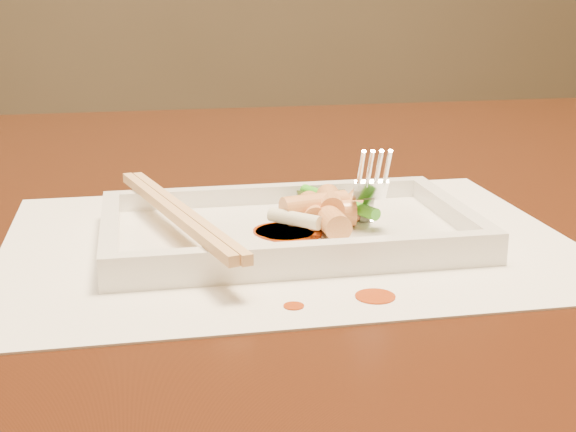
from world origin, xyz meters
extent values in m
cube|color=black|center=(0.00, 0.00, 0.73)|extent=(1.40, 0.90, 0.04)
cube|color=white|center=(0.02, -0.18, 0.75)|extent=(0.40, 0.30, 0.00)
cylinder|color=#A22F04|center=(0.05, -0.29, 0.75)|extent=(0.02, 0.02, 0.00)
cylinder|color=#A22F04|center=(0.00, -0.30, 0.75)|extent=(0.01, 0.01, 0.00)
cube|color=white|center=(0.02, -0.18, 0.76)|extent=(0.26, 0.16, 0.01)
cube|color=white|center=(0.02, -0.10, 0.77)|extent=(0.26, 0.01, 0.01)
cube|color=white|center=(0.02, -0.25, 0.77)|extent=(0.26, 0.01, 0.01)
cube|color=white|center=(-0.10, -0.18, 0.77)|extent=(0.01, 0.14, 0.01)
cube|color=white|center=(0.15, -0.18, 0.77)|extent=(0.01, 0.14, 0.01)
cube|color=black|center=(0.06, -0.14, 0.77)|extent=(0.04, 0.03, 0.01)
cylinder|color=#EAEACC|center=(0.03, -0.19, 0.77)|extent=(0.04, 0.03, 0.01)
cylinder|color=green|center=(0.07, -0.16, 0.77)|extent=(0.04, 0.08, 0.01)
cube|color=#E2AD71|center=(-0.06, -0.18, 0.78)|extent=(0.07, 0.22, 0.01)
cube|color=#E2AD71|center=(-0.05, -0.18, 0.78)|extent=(0.07, 0.22, 0.01)
cylinder|color=#A22F04|center=(0.03, -0.19, 0.76)|extent=(0.04, 0.04, 0.00)
cylinder|color=#A22F04|center=(0.02, -0.18, 0.76)|extent=(0.04, 0.04, 0.00)
cylinder|color=#A22F04|center=(0.02, -0.18, 0.76)|extent=(0.04, 0.04, 0.00)
cylinder|color=#EEB46F|center=(0.05, -0.18, 0.77)|extent=(0.05, 0.03, 0.02)
cylinder|color=#EEB46F|center=(0.04, -0.17, 0.77)|extent=(0.02, 0.05, 0.02)
cylinder|color=#EEB46F|center=(0.04, -0.17, 0.78)|extent=(0.05, 0.03, 0.02)
cylinder|color=#EEB46F|center=(0.05, -0.19, 0.77)|extent=(0.02, 0.05, 0.02)
cylinder|color=#EEB46F|center=(0.08, -0.16, 0.77)|extent=(0.04, 0.05, 0.02)
cylinder|color=#EEB46F|center=(0.06, -0.17, 0.78)|extent=(0.02, 0.04, 0.02)
camera|label=1|loc=(-0.08, -0.71, 0.93)|focal=50.00mm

